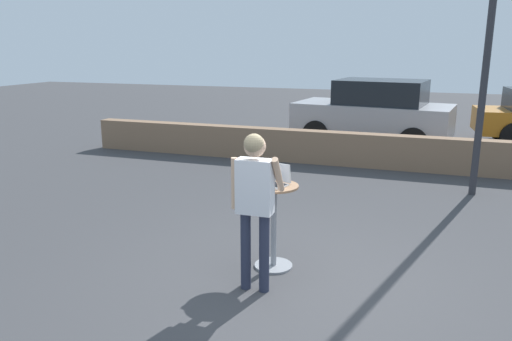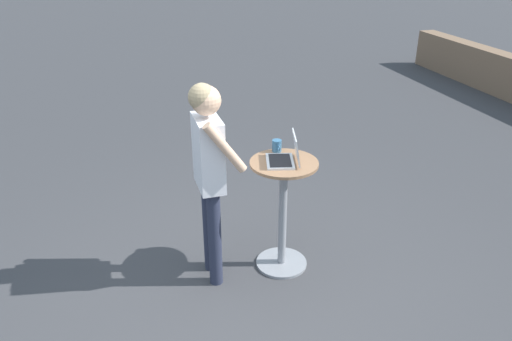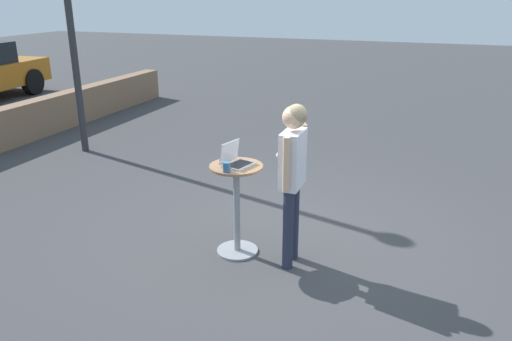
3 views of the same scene
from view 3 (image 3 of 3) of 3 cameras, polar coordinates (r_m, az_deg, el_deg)
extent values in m
plane|color=#3D3D3F|center=(5.86, 3.82, -7.87)|extent=(50.00, 50.00, 0.00)
cylinder|color=gray|center=(5.60, -2.14, -9.11)|extent=(0.45, 0.45, 0.03)
cylinder|color=gray|center=(5.38, -2.20, -4.50)|extent=(0.07, 0.07, 0.96)
cylinder|color=#8C6647|center=(5.19, -2.27, 0.46)|extent=(0.56, 0.56, 0.02)
cube|color=silver|center=(5.17, -1.92, 0.64)|extent=(0.35, 0.29, 0.02)
cube|color=black|center=(5.17, -1.92, 0.74)|extent=(0.30, 0.24, 0.00)
cube|color=silver|center=(5.21, -3.05, 2.16)|extent=(0.30, 0.12, 0.23)
cube|color=white|center=(5.21, -3.00, 2.16)|extent=(0.28, 0.10, 0.20)
cylinder|color=#336084|center=(4.99, -3.37, 0.39)|extent=(0.08, 0.08, 0.10)
torus|color=#336084|center=(5.03, -3.12, 0.60)|extent=(0.05, 0.01, 0.05)
cylinder|color=#282D42|center=(5.11, 3.69, -6.76)|extent=(0.11, 0.11, 0.87)
cylinder|color=#282D42|center=(5.29, 4.33, -5.81)|extent=(0.11, 0.11, 0.87)
cube|color=silver|center=(4.93, 4.21, 1.29)|extent=(0.38, 0.19, 0.57)
sphere|color=#DBAD89|center=(4.81, 4.34, 6.07)|extent=(0.23, 0.23, 0.23)
sphere|color=#9E8966|center=(4.80, 4.67, 6.37)|extent=(0.21, 0.21, 0.21)
cylinder|color=#DBAD89|center=(4.72, 3.47, 0.64)|extent=(0.07, 0.07, 0.55)
cylinder|color=#DBAD89|center=(5.12, 4.05, 3.44)|extent=(0.07, 0.32, 0.42)
cylinder|color=black|center=(15.32, -24.16, 9.23)|extent=(0.72, 0.29, 0.70)
cylinder|color=#2D2D33|center=(9.15, -20.67, 17.12)|extent=(0.12, 0.12, 4.96)
camera|label=1|loc=(6.96, 50.75, 11.54)|focal=35.00mm
camera|label=2|loc=(8.00, 16.79, 18.97)|focal=35.00mm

